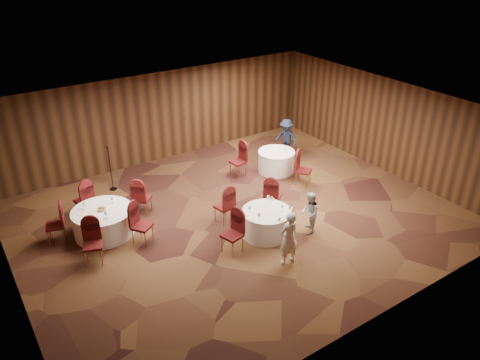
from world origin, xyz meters
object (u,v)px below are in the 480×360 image
man_c (286,138)px  table_right (276,161)px  woman_a (289,238)px  table_left (104,222)px  mic_stand (112,178)px  table_main (266,222)px  woman_b (309,213)px

man_c → table_right: bearing=-73.7°
woman_a → table_left: bearing=-46.6°
table_right → mic_stand: mic_stand is taller
table_main → table_left: bearing=145.8°
table_main → man_c: 5.30m
table_left → mic_stand: (1.09, 2.33, 0.05)m
table_right → woman_a: bearing=-124.4°
table_main → woman_a: (-0.30, -1.31, 0.35)m
woman_b → table_main: bearing=-82.9°
woman_a → man_c: size_ratio=1.02×
woman_b → man_c: size_ratio=0.85×
table_right → woman_a: (-2.92, -4.26, 0.35)m
table_main → table_right: size_ratio=1.07×
man_c → table_main: bearing=-65.3°
table_main → woman_b: size_ratio=1.11×
table_left → mic_stand: 2.57m
table_main → table_right: (2.62, 2.95, 0.00)m
table_left → woman_a: bearing=-48.4°
table_left → man_c: 7.51m
table_main → woman_b: woman_b is taller
table_left → woman_b: size_ratio=1.36×
table_left → woman_a: woman_a is taller
woman_a → man_c: woman_a is taller
table_right → woman_a: size_ratio=0.87×
table_main → table_left: size_ratio=0.82×
table_main → mic_stand: mic_stand is taller
table_left → man_c: size_ratio=1.15×
table_main → man_c: (3.71, 3.77, 0.34)m
table_left → woman_a: (3.39, -3.82, 0.35)m
mic_stand → table_right: bearing=-19.8°
table_right → man_c: bearing=37.0°
table_right → man_c: size_ratio=0.88×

